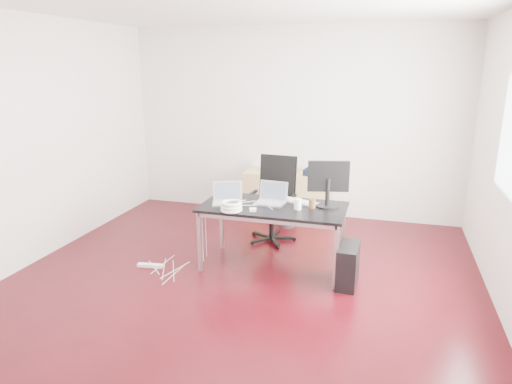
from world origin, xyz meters
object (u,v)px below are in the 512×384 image
(office_chair, at_px, (274,195))
(pc_tower, at_px, (348,265))
(filing_cabinet_right, at_px, (313,197))
(desk, at_px, (273,210))
(filing_cabinet_left, at_px, (262,193))

(office_chair, relative_size, pc_tower, 2.40)
(office_chair, bearing_deg, filing_cabinet_right, 72.07)
(filing_cabinet_right, distance_m, pc_tower, 2.10)
(desk, distance_m, pc_tower, 1.00)
(office_chair, relative_size, filing_cabinet_right, 1.54)
(filing_cabinet_left, bearing_deg, office_chair, -65.58)
(filing_cabinet_left, bearing_deg, filing_cabinet_right, 0.00)
(filing_cabinet_right, bearing_deg, pc_tower, -70.60)
(filing_cabinet_right, relative_size, pc_tower, 1.56)
(desk, bearing_deg, filing_cabinet_left, 109.29)
(desk, xyz_separation_m, pc_tower, (0.87, -0.22, -0.46))
(filing_cabinet_left, height_order, pc_tower, filing_cabinet_left)
(desk, distance_m, office_chair, 0.88)
(desk, relative_size, filing_cabinet_left, 2.29)
(desk, xyz_separation_m, filing_cabinet_left, (-0.62, 1.76, -0.33))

